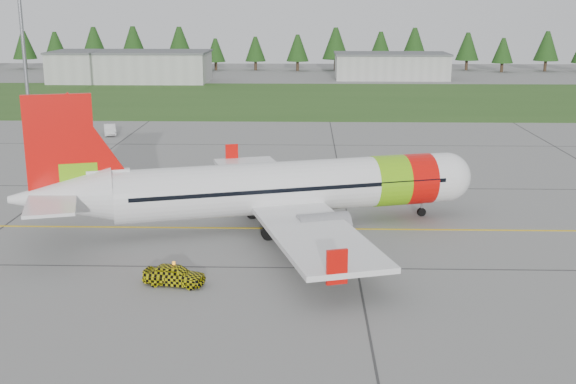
{
  "coord_description": "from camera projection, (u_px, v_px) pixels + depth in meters",
  "views": [
    {
      "loc": [
        6.93,
        -41.31,
        15.47
      ],
      "look_at": [
        5.64,
        5.6,
        3.33
      ],
      "focal_mm": 45.0,
      "sensor_mm": 36.0,
      "label": 1
    }
  ],
  "objects": [
    {
      "name": "ground",
      "position": [
        193.0,
        267.0,
        44.04
      ],
      "size": [
        320.0,
        320.0,
        0.0
      ],
      "primitive_type": "plane",
      "color": "gray",
      "rests_on": "ground"
    },
    {
      "name": "aircraft",
      "position": [
        278.0,
        188.0,
        51.29
      ],
      "size": [
        32.29,
        30.48,
        10.02
      ],
      "rotation": [
        0.0,
        0.0,
        0.28
      ],
      "color": "white",
      "rests_on": "ground"
    },
    {
      "name": "follow_me_car",
      "position": [
        173.0,
        255.0,
        40.8
      ],
      "size": [
        1.45,
        1.63,
        3.57
      ],
      "primitive_type": "imported",
      "rotation": [
        0.0,
        0.0,
        1.39
      ],
      "color": "yellow",
      "rests_on": "ground"
    },
    {
      "name": "service_van",
      "position": [
        109.0,
        119.0,
        88.69
      ],
      "size": [
        1.7,
        1.65,
        3.95
      ],
      "primitive_type": "imported",
      "rotation": [
        0.0,
        0.0,
        0.3
      ],
      "color": "silver",
      "rests_on": "ground"
    },
    {
      "name": "grass_strip",
      "position": [
        267.0,
        99.0,
        123.39
      ],
      "size": [
        320.0,
        50.0,
        0.03
      ],
      "primitive_type": "cube",
      "color": "#30561E",
      "rests_on": "ground"
    },
    {
      "name": "taxi_guideline",
      "position": [
        210.0,
        228.0,
        51.78
      ],
      "size": [
        120.0,
        0.25,
        0.02
      ],
      "primitive_type": "cube",
      "color": "gold",
      "rests_on": "ground"
    },
    {
      "name": "hangar_west",
      "position": [
        131.0,
        67.0,
        150.54
      ],
      "size": [
        32.0,
        14.0,
        6.0
      ],
      "primitive_type": "cube",
      "color": "#A8A8A3",
      "rests_on": "ground"
    },
    {
      "name": "hangar_east",
      "position": [
        391.0,
        67.0,
        156.92
      ],
      "size": [
        24.0,
        12.0,
        5.2
      ],
      "primitive_type": "cube",
      "color": "#A8A8A3",
      "rests_on": "ground"
    },
    {
      "name": "floodlight_mast",
      "position": [
        23.0,
        47.0,
        98.51
      ],
      "size": [
        0.5,
        0.5,
        20.0
      ],
      "primitive_type": "cylinder",
      "color": "slate",
      "rests_on": "ground"
    },
    {
      "name": "treeline",
      "position": [
        280.0,
        50.0,
        176.34
      ],
      "size": [
        160.0,
        8.0,
        10.0
      ],
      "primitive_type": null,
      "color": "#1C3F14",
      "rests_on": "ground"
    }
  ]
}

